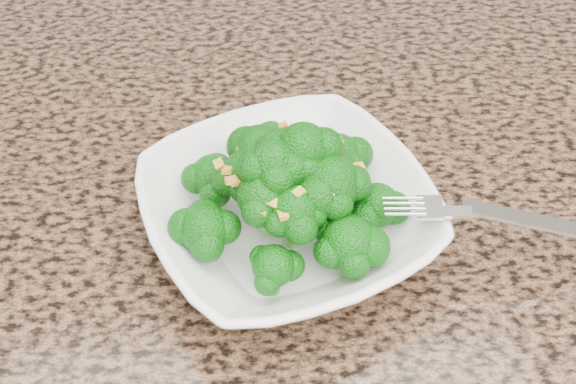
{
  "coord_description": "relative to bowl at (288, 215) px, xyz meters",
  "views": [
    {
      "loc": [
        0.03,
        -0.16,
        1.32
      ],
      "look_at": [
        0.04,
        0.2,
        0.95
      ],
      "focal_mm": 45.0,
      "sensor_mm": 36.0,
      "label": 1
    }
  ],
  "objects": [
    {
      "name": "granite_counter",
      "position": [
        -0.04,
        0.1,
        -0.04
      ],
      "size": [
        1.64,
        1.04,
        0.03
      ],
      "primitive_type": "cube",
      "color": "brown",
      "rests_on": "cabinet"
    },
    {
      "name": "fork",
      "position": [
        0.12,
        -0.03,
        0.03
      ],
      "size": [
        0.18,
        0.05,
        0.01
      ],
      "primitive_type": null,
      "rotation": [
        0.0,
        0.0,
        -0.12
      ],
      "color": "silver",
      "rests_on": "bowl"
    },
    {
      "name": "garlic_topping",
      "position": [
        0.0,
        0.0,
        0.1
      ],
      "size": [
        0.11,
        0.11,
        0.01
      ],
      "primitive_type": null,
      "color": "gold",
      "rests_on": "broccoli_pile"
    },
    {
      "name": "broccoli_pile",
      "position": [
        -0.0,
        0.0,
        0.06
      ],
      "size": [
        0.18,
        0.18,
        0.07
      ],
      "primitive_type": null,
      "color": "#0C640B",
      "rests_on": "bowl"
    },
    {
      "name": "bowl",
      "position": [
        0.0,
        0.0,
        0.0
      ],
      "size": [
        0.27,
        0.27,
        0.05
      ],
      "primitive_type": "imported",
      "rotation": [
        0.0,
        0.0,
        0.42
      ],
      "color": "white",
      "rests_on": "granite_counter"
    }
  ]
}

